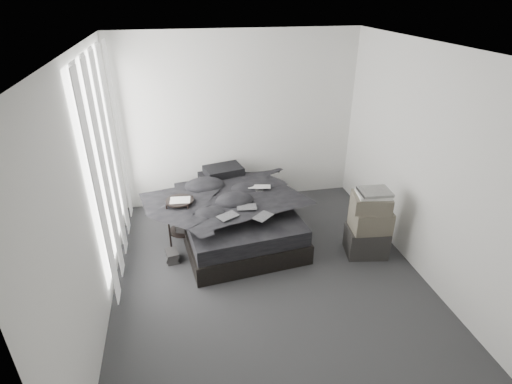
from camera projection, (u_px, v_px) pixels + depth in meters
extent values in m
cube|color=#313133|center=(269.00, 278.00, 4.77)|extent=(3.60, 4.20, 0.01)
cube|color=white|center=(274.00, 49.00, 3.58)|extent=(3.60, 4.20, 0.01)
cube|color=silver|center=(239.00, 121.00, 6.00)|extent=(3.60, 0.01, 2.60)
cube|color=silver|center=(354.00, 330.00, 2.35)|extent=(3.60, 0.01, 2.60)
cube|color=silver|center=(90.00, 196.00, 3.86)|extent=(0.01, 4.20, 2.60)
cube|color=silver|center=(426.00, 166.00, 4.49)|extent=(0.01, 4.20, 2.60)
cube|color=white|center=(104.00, 156.00, 4.62)|extent=(0.02, 2.00, 2.30)
cube|color=white|center=(109.00, 161.00, 4.66)|extent=(0.06, 2.12, 2.48)
cube|color=black|center=(236.00, 226.00, 5.56)|extent=(1.67, 2.08, 0.26)
cube|color=black|center=(236.00, 211.00, 5.45)|extent=(1.61, 2.02, 0.21)
imported|color=black|center=(236.00, 199.00, 5.31)|extent=(1.60, 1.80, 0.22)
cube|color=black|center=(219.00, 178.00, 5.99)|extent=(0.62, 0.46, 0.13)
cube|color=black|center=(223.00, 171.00, 5.94)|extent=(0.61, 0.48, 0.12)
imported|color=silver|center=(259.00, 184.00, 5.43)|extent=(0.34, 0.26, 0.02)
cube|color=black|center=(228.00, 211.00, 4.80)|extent=(0.29, 0.26, 0.01)
cube|color=black|center=(247.00, 202.00, 4.99)|extent=(0.26, 0.18, 0.01)
cube|color=black|center=(263.00, 211.00, 4.78)|extent=(0.29, 0.28, 0.01)
cylinder|color=black|center=(182.00, 222.00, 5.27)|extent=(0.44, 0.44, 0.66)
cube|color=white|center=(180.00, 200.00, 5.10)|extent=(0.27, 0.21, 0.01)
cube|color=black|center=(172.00, 256.00, 5.04)|extent=(0.16, 0.22, 0.14)
cube|color=black|center=(366.00, 241.00, 5.14)|extent=(0.56, 0.47, 0.37)
cube|color=#555043|center=(371.00, 219.00, 4.98)|extent=(0.50, 0.42, 0.28)
cube|color=#555043|center=(371.00, 202.00, 4.88)|extent=(0.51, 0.45, 0.20)
cube|color=silver|center=(373.00, 194.00, 4.83)|extent=(0.43, 0.37, 0.04)
cube|color=silver|center=(375.00, 192.00, 4.80)|extent=(0.39, 0.32, 0.03)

